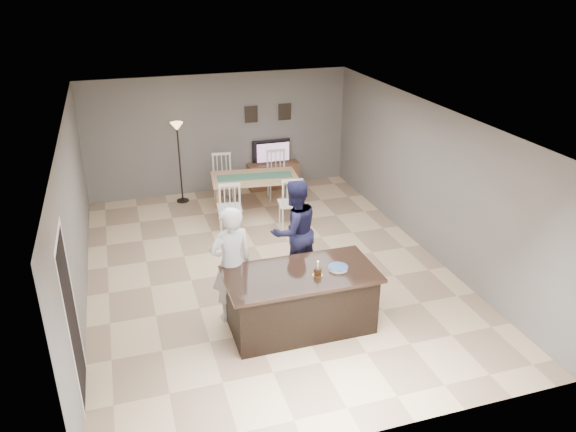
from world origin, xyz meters
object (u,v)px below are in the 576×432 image
object	(u,v)px
floor_lamp	(178,141)
man	(294,231)
plate_stack	(338,268)
dining_table	(255,183)
birthday_cake	(318,272)
television	(272,152)
woman	(231,264)
kitchen_island	(301,300)
tv_console	(273,175)

from	to	relation	value
floor_lamp	man	bearing A→B (deg)	-71.49
man	plate_stack	size ratio (longest dim) A/B	6.20
dining_table	floor_lamp	xyz separation A→B (m)	(-1.39, 1.14, 0.71)
birthday_cake	dining_table	size ratio (longest dim) A/B	0.10
plate_stack	floor_lamp	world-z (taller)	floor_lamp
television	woman	world-z (taller)	woman
birthday_cake	dining_table	world-z (taller)	birthday_cake
man	birthday_cake	xyz separation A→B (m)	(-0.15, -1.48, 0.07)
kitchen_island	plate_stack	size ratio (longest dim) A/B	7.57
television	man	distance (m)	4.37
birthday_cake	dining_table	bearing A→B (deg)	87.30
kitchen_island	floor_lamp	bearing A→B (deg)	100.50
tv_console	television	xyz separation A→B (m)	(0.00, 0.07, 0.56)
tv_console	plate_stack	world-z (taller)	plate_stack
kitchen_island	birthday_cake	world-z (taller)	birthday_cake
kitchen_island	plate_stack	bearing A→B (deg)	-6.48
man	floor_lamp	size ratio (longest dim) A/B	0.98
man	dining_table	size ratio (longest dim) A/B	0.81
plate_stack	dining_table	world-z (taller)	dining_table
floor_lamp	television	bearing A→B (deg)	7.84
tv_console	dining_table	world-z (taller)	dining_table
television	man	bearing A→B (deg)	78.75
plate_stack	floor_lamp	size ratio (longest dim) A/B	0.16
television	birthday_cake	world-z (taller)	same
television	dining_table	bearing A→B (deg)	61.10
kitchen_island	plate_stack	world-z (taller)	plate_stack
kitchen_island	television	xyz separation A→B (m)	(1.20, 5.64, 0.41)
kitchen_island	dining_table	world-z (taller)	dining_table
woman	floor_lamp	size ratio (longest dim) A/B	0.99
television	dining_table	size ratio (longest dim) A/B	0.42
woman	man	bearing A→B (deg)	-159.55
tv_console	kitchen_island	bearing A→B (deg)	-102.16
television	plate_stack	size ratio (longest dim) A/B	3.22
dining_table	kitchen_island	bearing A→B (deg)	-88.68
tv_console	television	distance (m)	0.57
woman	birthday_cake	bearing A→B (deg)	134.85
man	birthday_cake	distance (m)	1.49
woman	dining_table	world-z (taller)	woman
tv_console	plate_stack	xyz separation A→B (m)	(-0.66, -5.63, 0.62)
birthday_cake	floor_lamp	world-z (taller)	floor_lamp
kitchen_island	floor_lamp	distance (m)	5.51
woman	floor_lamp	distance (m)	4.82
woman	floor_lamp	bearing A→B (deg)	-101.40
tv_console	man	size ratio (longest dim) A/B	0.68
tv_console	man	bearing A→B (deg)	-101.44
television	floor_lamp	distance (m)	2.27
dining_table	floor_lamp	bearing A→B (deg)	147.60
tv_console	floor_lamp	bearing A→B (deg)	-173.96
television	birthday_cake	distance (m)	5.86
tv_console	floor_lamp	size ratio (longest dim) A/B	0.66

